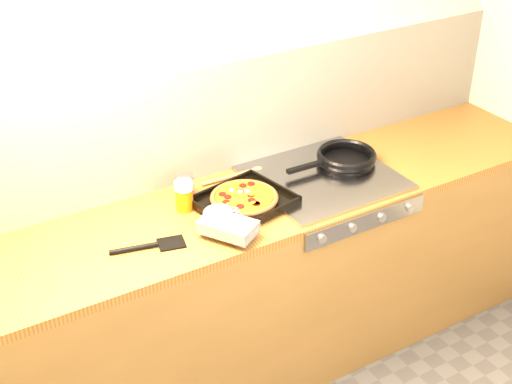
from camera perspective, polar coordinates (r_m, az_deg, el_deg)
room_shell at (r=3.00m, az=-4.67°, el=5.37°), size 3.20×3.20×3.20m
counter_run at (r=3.16m, az=-1.75°, el=-8.13°), size 3.20×0.62×0.90m
stovetop at (r=3.10m, az=5.37°, el=1.14°), size 0.60×0.56×0.02m
pizza_on_tray at (r=2.83m, az=-1.41°, el=-1.10°), size 0.48×0.47×0.06m
frying_pan at (r=3.21m, az=7.15°, el=2.76°), size 0.45×0.27×0.04m
tomato_can at (r=2.96m, az=-5.64°, el=0.48°), size 0.08×0.08×0.10m
juice_glass at (r=2.86m, az=-5.77°, el=-0.27°), size 0.09×0.09×0.13m
wooden_spoon at (r=3.11m, az=-1.38°, el=1.43°), size 0.30×0.05×0.02m
black_spatula at (r=2.68m, az=-8.52°, el=-4.31°), size 0.29×0.11×0.02m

